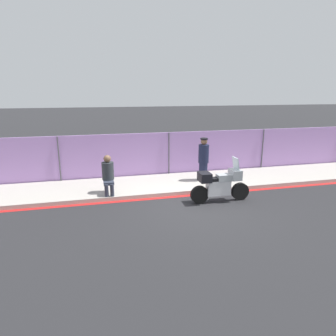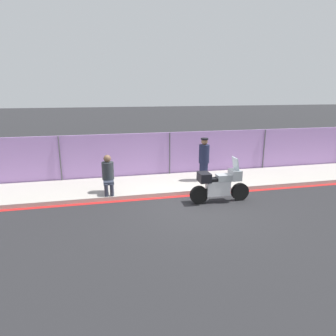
{
  "view_description": "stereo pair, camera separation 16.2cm",
  "coord_description": "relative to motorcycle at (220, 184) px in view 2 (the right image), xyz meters",
  "views": [
    {
      "loc": [
        -3.02,
        -8.5,
        3.66
      ],
      "look_at": [
        -0.52,
        1.71,
        0.92
      ],
      "focal_mm": 32.0,
      "sensor_mm": 36.0,
      "label": 1
    },
    {
      "loc": [
        -2.86,
        -8.54,
        3.66
      ],
      "look_at": [
        -0.52,
        1.71,
        0.92
      ],
      "focal_mm": 32.0,
      "sensor_mm": 36.0,
      "label": 2
    }
  ],
  "objects": [
    {
      "name": "ground_plane",
      "position": [
        -0.93,
        -0.33,
        -0.62
      ],
      "size": [
        120.0,
        120.0,
        0.0
      ],
      "primitive_type": "plane",
      "color": "#262628"
    },
    {
      "name": "motorcycle",
      "position": [
        0.0,
        0.0,
        0.0
      ],
      "size": [
        2.07,
        0.51,
        1.51
      ],
      "rotation": [
        0.0,
        0.0,
        -0.01
      ],
      "color": "black",
      "rests_on": "ground_plane"
    },
    {
      "name": "sidewalk",
      "position": [
        -0.93,
        2.11,
        -0.54
      ],
      "size": [
        33.09,
        2.44,
        0.15
      ],
      "color": "#ADA89E",
      "rests_on": "ground_plane"
    },
    {
      "name": "storefront_fence",
      "position": [
        -0.93,
        3.41,
        0.35
      ],
      "size": [
        31.43,
        0.17,
        1.93
      ],
      "color": "#AD7FC6",
      "rests_on": "ground_plane"
    },
    {
      "name": "officer_standing",
      "position": [
        0.17,
        2.05,
        0.4
      ],
      "size": [
        0.41,
        0.41,
        1.7
      ],
      "color": "#191E38",
      "rests_on": "sidewalk"
    },
    {
      "name": "person_seated_on_curb",
      "position": [
        -3.6,
        1.36,
        0.27
      ],
      "size": [
        0.41,
        0.7,
        1.35
      ],
      "color": "#2D3342",
      "rests_on": "sidewalk"
    },
    {
      "name": "curb_paint_stripe",
      "position": [
        -0.93,
        0.8,
        -0.61
      ],
      "size": [
        33.09,
        0.18,
        0.01
      ],
      "color": "red",
      "rests_on": "ground_plane"
    }
  ]
}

